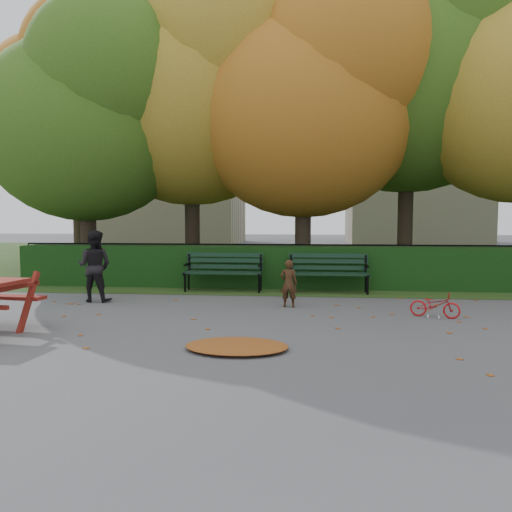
# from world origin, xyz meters

# --- Properties ---
(ground) EXTENTS (90.00, 90.00, 0.00)m
(ground) POSITION_xyz_m (0.00, 0.00, 0.00)
(ground) COLOR #5E5E63
(ground) RESTS_ON ground
(grass_strip) EXTENTS (90.00, 90.00, 0.00)m
(grass_strip) POSITION_xyz_m (0.00, 14.00, 0.01)
(grass_strip) COLOR #233E17
(grass_strip) RESTS_ON ground
(building_left) EXTENTS (10.00, 7.00, 15.00)m
(building_left) POSITION_xyz_m (-9.00, 26.00, 7.50)
(building_left) COLOR #BAAF90
(building_left) RESTS_ON ground
(building_right) EXTENTS (9.00, 6.00, 12.00)m
(building_right) POSITION_xyz_m (8.00, 28.00, 6.00)
(building_right) COLOR #BAAF90
(building_right) RESTS_ON ground
(hedge) EXTENTS (13.00, 0.90, 1.00)m
(hedge) POSITION_xyz_m (0.00, 4.50, 0.50)
(hedge) COLOR black
(hedge) RESTS_ON ground
(iron_fence) EXTENTS (14.00, 0.04, 1.02)m
(iron_fence) POSITION_xyz_m (0.00, 5.30, 0.54)
(iron_fence) COLOR black
(iron_fence) RESTS_ON ground
(tree_a) EXTENTS (5.88, 5.60, 7.48)m
(tree_a) POSITION_xyz_m (-5.19, 5.58, 4.52)
(tree_a) COLOR black
(tree_a) RESTS_ON ground
(tree_b) EXTENTS (6.72, 6.40, 8.79)m
(tree_b) POSITION_xyz_m (-2.44, 6.75, 5.40)
(tree_b) COLOR black
(tree_b) RESTS_ON ground
(tree_c) EXTENTS (6.30, 6.00, 8.00)m
(tree_c) POSITION_xyz_m (0.83, 5.96, 4.82)
(tree_c) COLOR black
(tree_c) RESTS_ON ground
(tree_d) EXTENTS (7.14, 6.80, 9.58)m
(tree_d) POSITION_xyz_m (3.88, 7.23, 5.98)
(tree_d) COLOR black
(tree_d) RESTS_ON ground
(tree_f) EXTENTS (6.93, 6.60, 9.19)m
(tree_f) POSITION_xyz_m (-7.13, 9.24, 5.69)
(tree_f) COLOR black
(tree_f) RESTS_ON ground
(bench_left) EXTENTS (1.80, 0.57, 0.88)m
(bench_left) POSITION_xyz_m (-1.30, 3.70, 0.52)
(bench_left) COLOR black
(bench_left) RESTS_ON ground
(bench_right) EXTENTS (1.80, 0.57, 0.88)m
(bench_right) POSITION_xyz_m (1.10, 3.70, 0.52)
(bench_right) COLOR black
(bench_right) RESTS_ON ground
(leaf_pile) EXTENTS (1.54, 1.26, 0.09)m
(leaf_pile) POSITION_xyz_m (-0.27, -1.41, 0.05)
(leaf_pile) COLOR brown
(leaf_pile) RESTS_ON ground
(leaf_scatter) EXTENTS (9.00, 5.70, 0.01)m
(leaf_scatter) POSITION_xyz_m (0.00, 0.30, 0.01)
(leaf_scatter) COLOR brown
(leaf_scatter) RESTS_ON ground
(child) EXTENTS (0.34, 0.23, 0.90)m
(child) POSITION_xyz_m (0.28, 1.74, 0.45)
(child) COLOR #392212
(child) RESTS_ON ground
(adult) EXTENTS (0.72, 0.57, 1.44)m
(adult) POSITION_xyz_m (-3.65, 1.98, 0.72)
(adult) COLOR black
(adult) RESTS_ON ground
(bicycle) EXTENTS (0.86, 0.55, 0.43)m
(bicycle) POSITION_xyz_m (2.79, 1.00, 0.21)
(bicycle) COLOR #B51012
(bicycle) RESTS_ON ground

